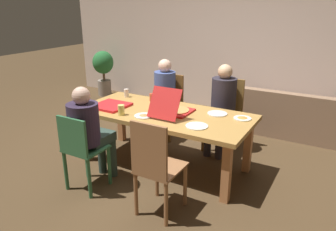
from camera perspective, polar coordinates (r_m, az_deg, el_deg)
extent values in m
plane|color=#4A3620|center=(4.27, -0.67, -8.67)|extent=(20.00, 20.00, 0.00)
cube|color=beige|center=(6.25, 12.13, 13.34)|extent=(7.57, 0.12, 2.78)
cube|color=#B38441|center=(3.99, -0.71, 0.24)|extent=(2.16, 0.98, 0.05)
cube|color=#BC7848|center=(4.40, -14.23, -3.58)|extent=(0.09, 0.09, 0.67)
cube|color=#BC7848|center=(3.45, 10.23, -9.93)|extent=(0.09, 0.09, 0.67)
cube|color=#BC7848|center=(4.92, -8.21, -0.64)|extent=(0.09, 0.09, 0.67)
cube|color=#BC7848|center=(4.10, 13.88, -5.26)|extent=(0.09, 0.09, 0.67)
cylinder|color=olive|center=(4.45, 10.86, -4.48)|extent=(0.04, 0.04, 0.47)
cylinder|color=olive|center=(4.58, 6.16, -3.53)|extent=(0.04, 0.04, 0.47)
cylinder|color=olive|center=(4.80, 12.45, -2.77)|extent=(0.04, 0.04, 0.47)
cylinder|color=olive|center=(4.92, 8.05, -1.94)|extent=(0.04, 0.04, 0.47)
cube|color=olive|center=(4.60, 9.55, -0.34)|extent=(0.45, 0.45, 0.02)
cube|color=olive|center=(4.71, 10.64, 3.44)|extent=(0.43, 0.03, 0.51)
cylinder|color=#302C35|center=(4.39, 8.99, -4.56)|extent=(0.10, 0.10, 0.49)
cylinder|color=#302C35|center=(4.44, 6.98, -4.15)|extent=(0.10, 0.10, 0.49)
cube|color=#302C35|center=(4.43, 8.86, -0.21)|extent=(0.30, 0.32, 0.11)
cylinder|color=#2C2731|center=(4.50, 9.76, 3.38)|extent=(0.34, 0.34, 0.50)
sphere|color=#DDAF86|center=(4.42, 10.01, 7.60)|extent=(0.20, 0.20, 0.20)
cylinder|color=brown|center=(4.83, 0.21, -2.14)|extent=(0.04, 0.04, 0.47)
cylinder|color=brown|center=(5.01, -3.44, -1.36)|extent=(0.04, 0.04, 0.47)
cylinder|color=brown|center=(5.15, 2.30, -0.78)|extent=(0.04, 0.04, 0.47)
cylinder|color=brown|center=(5.31, -1.21, -0.10)|extent=(0.04, 0.04, 0.47)
cube|color=brown|center=(4.99, -0.54, 1.55)|extent=(0.43, 0.44, 0.02)
cube|color=brown|center=(5.10, 0.63, 4.75)|extent=(0.41, 0.03, 0.46)
cylinder|color=#3A2F40|center=(4.76, -1.78, -2.38)|extent=(0.10, 0.10, 0.49)
cylinder|color=#3A2F40|center=(4.84, -3.39, -2.02)|extent=(0.10, 0.10, 0.49)
cube|color=#3A2F40|center=(4.83, -1.62, 1.66)|extent=(0.29, 0.36, 0.11)
cylinder|color=#435796|center=(4.91, -0.55, 4.92)|extent=(0.32, 0.32, 0.49)
sphere|color=beige|center=(4.83, -0.56, 8.73)|extent=(0.20, 0.20, 0.20)
cylinder|color=#316840|center=(4.03, -14.12, -7.39)|extent=(0.04, 0.04, 0.47)
cylinder|color=#316840|center=(3.82, -10.28, -8.68)|extent=(0.04, 0.04, 0.47)
cylinder|color=#316840|center=(3.83, -17.53, -9.23)|extent=(0.04, 0.04, 0.47)
cylinder|color=#316840|center=(3.60, -13.67, -10.74)|extent=(0.04, 0.04, 0.47)
cube|color=#316840|center=(3.71, -14.21, -5.65)|extent=(0.41, 0.39, 0.02)
cube|color=#316840|center=(3.51, -16.49, -3.55)|extent=(0.39, 0.03, 0.40)
cylinder|color=#2F4239|center=(4.08, -11.55, -6.68)|extent=(0.10, 0.10, 0.49)
cylinder|color=#2F4239|center=(3.98, -9.72, -7.25)|extent=(0.10, 0.10, 0.49)
cube|color=#2F4239|center=(3.80, -12.46, -3.88)|extent=(0.30, 0.35, 0.11)
cylinder|color=#2F2439|center=(3.60, -14.59, -1.47)|extent=(0.34, 0.34, 0.46)
sphere|color=#D4A890|center=(3.50, -15.02, 3.36)|extent=(0.19, 0.19, 0.19)
cylinder|color=#94623C|center=(3.55, -1.96, -10.66)|extent=(0.04, 0.04, 0.47)
cylinder|color=#94623C|center=(3.40, 3.03, -12.08)|extent=(0.04, 0.04, 0.47)
cylinder|color=#94623C|center=(3.27, -5.66, -13.61)|extent=(0.04, 0.04, 0.47)
cylinder|color=#94623C|center=(3.12, -0.35, -15.37)|extent=(0.04, 0.04, 0.47)
cube|color=#94623C|center=(3.20, -1.25, -9.18)|extent=(0.40, 0.45, 0.02)
cube|color=#94623C|center=(2.92, -3.40, -6.23)|extent=(0.38, 0.03, 0.52)
cube|color=red|center=(3.98, 1.38, 0.75)|extent=(0.37, 0.37, 0.02)
cylinder|color=#D48848|center=(3.97, 1.38, 0.98)|extent=(0.33, 0.33, 0.01)
cube|color=red|center=(3.70, -0.63, 2.15)|extent=(0.37, 0.18, 0.33)
cube|color=red|center=(4.25, -9.99, 1.72)|extent=(0.41, 0.41, 0.03)
cylinder|color=white|center=(3.96, 8.67, 0.33)|extent=(0.24, 0.24, 0.01)
cylinder|color=white|center=(3.54, 5.09, -1.85)|extent=(0.25, 0.25, 0.01)
cylinder|color=white|center=(3.85, 12.95, -0.48)|extent=(0.20, 0.20, 0.01)
cone|color=#CE8538|center=(3.85, 12.96, -0.29)|extent=(0.12, 0.12, 0.02)
cylinder|color=white|center=(3.85, -4.28, -0.05)|extent=(0.23, 0.23, 0.01)
cone|color=#CB8148|center=(3.84, -4.28, 0.14)|extent=(0.11, 0.11, 0.02)
cylinder|color=silver|center=(4.64, -7.32, 3.94)|extent=(0.07, 0.07, 0.12)
cylinder|color=#BE472E|center=(4.42, -2.81, 3.23)|extent=(0.07, 0.07, 0.11)
cylinder|color=#BA472F|center=(4.28, 0.62, 2.65)|extent=(0.07, 0.07, 0.10)
cylinder|color=#DDCD66|center=(3.91, -8.23, 0.96)|extent=(0.08, 0.08, 0.12)
cube|color=#8B6B51|center=(5.60, 18.71, -0.50)|extent=(1.89, 0.79, 0.40)
cube|color=#8B6B51|center=(5.20, 18.43, 2.24)|extent=(1.89, 0.16, 0.33)
cube|color=#8B6B51|center=(5.72, 10.76, 3.63)|extent=(0.20, 0.75, 0.18)
cylinder|color=gray|center=(7.46, -11.07, 4.82)|extent=(0.29, 0.29, 0.35)
cylinder|color=brown|center=(7.40, -11.21, 6.93)|extent=(0.05, 0.05, 0.22)
ellipsoid|color=#287036|center=(7.34, -11.36, 9.14)|extent=(0.45, 0.45, 0.50)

